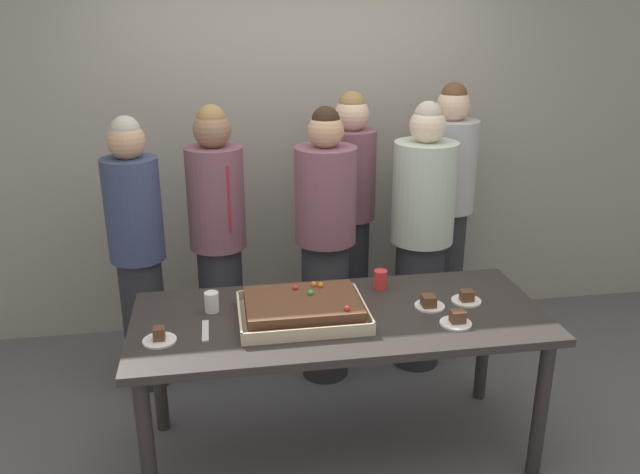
{
  "coord_description": "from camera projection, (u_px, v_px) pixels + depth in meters",
  "views": [
    {
      "loc": [
        -0.55,
        -2.73,
        2.19
      ],
      "look_at": [
        -0.07,
        0.15,
        1.14
      ],
      "focal_mm": 35.83,
      "sensor_mm": 36.0,
      "label": 1
    }
  ],
  "objects": [
    {
      "name": "ground_plane",
      "position": [
        339.0,
        449.0,
        3.36
      ],
      "size": [
        12.0,
        12.0,
        0.0
      ],
      "primitive_type": "plane",
      "color": "#5B5B60"
    },
    {
      "name": "person_striped_tie_right",
      "position": [
        218.0,
        239.0,
        3.82
      ],
      "size": [
        0.33,
        0.33,
        1.68
      ],
      "rotation": [
        0.0,
        0.0,
        -1.18
      ],
      "color": "#28282D",
      "rests_on": "ground_plane"
    },
    {
      "name": "person_left_edge_reaching",
      "position": [
        325.0,
        245.0,
        3.77
      ],
      "size": [
        0.36,
        0.36,
        1.68
      ],
      "rotation": [
        0.0,
        0.0,
        -1.88
      ],
      "color": "#28282D",
      "rests_on": "ground_plane"
    },
    {
      "name": "person_back_corner",
      "position": [
        138.0,
        252.0,
        3.67
      ],
      "size": [
        0.32,
        0.32,
        1.65
      ],
      "rotation": [
        0.0,
        0.0,
        -0.78
      ],
      "color": "#28282D",
      "rests_on": "ground_plane"
    },
    {
      "name": "drink_cup_nearest",
      "position": [
        212.0,
        302.0,
        3.1
      ],
      "size": [
        0.07,
        0.07,
        0.1
      ],
      "primitive_type": "cylinder",
      "color": "white",
      "rests_on": "party_table"
    },
    {
      "name": "plated_slice_far_right",
      "position": [
        159.0,
        338.0,
        2.83
      ],
      "size": [
        0.15,
        0.15,
        0.07
      ],
      "color": "white",
      "rests_on": "party_table"
    },
    {
      "name": "person_far_right_suit",
      "position": [
        446.0,
        211.0,
        4.26
      ],
      "size": [
        0.35,
        0.35,
        1.75
      ],
      "rotation": [
        0.0,
        0.0,
        -2.35
      ],
      "color": "#28282D",
      "rests_on": "ground_plane"
    },
    {
      "name": "interior_back_panel",
      "position": [
        296.0,
        115.0,
        4.33
      ],
      "size": [
        8.0,
        0.12,
        3.0
      ],
      "primitive_type": "cube",
      "color": "#9E998E",
      "rests_on": "ground_plane"
    },
    {
      "name": "person_green_shirt_behind",
      "position": [
        421.0,
        237.0,
        3.91
      ],
      "size": [
        0.38,
        0.38,
        1.69
      ],
      "rotation": [
        0.0,
        0.0,
        -2.38
      ],
      "color": "#28282D",
      "rests_on": "ground_plane"
    },
    {
      "name": "plated_slice_far_left",
      "position": [
        429.0,
        303.0,
        3.16
      ],
      "size": [
        0.15,
        0.15,
        0.07
      ],
      "color": "white",
      "rests_on": "party_table"
    },
    {
      "name": "cake_server_utensil",
      "position": [
        205.0,
        331.0,
        2.92
      ],
      "size": [
        0.03,
        0.2,
        0.01
      ],
      "primitive_type": "cube",
      "color": "silver",
      "rests_on": "party_table"
    },
    {
      "name": "drink_cup_middle",
      "position": [
        380.0,
        279.0,
        3.36
      ],
      "size": [
        0.07,
        0.07,
        0.1
      ],
      "primitive_type": "cylinder",
      "color": "red",
      "rests_on": "party_table"
    },
    {
      "name": "plated_slice_near_left",
      "position": [
        466.0,
        299.0,
        3.21
      ],
      "size": [
        0.15,
        0.15,
        0.06
      ],
      "color": "white",
      "rests_on": "party_table"
    },
    {
      "name": "person_serving_front",
      "position": [
        350.0,
        217.0,
        4.16
      ],
      "size": [
        0.32,
        0.32,
        1.71
      ],
      "rotation": [
        0.0,
        0.0,
        -1.96
      ],
      "color": "#28282D",
      "rests_on": "ground_plane"
    },
    {
      "name": "sheet_cake",
      "position": [
        302.0,
        309.0,
        3.04
      ],
      "size": [
        0.61,
        0.46,
        0.12
      ],
      "color": "beige",
      "rests_on": "party_table"
    },
    {
      "name": "plated_slice_near_right",
      "position": [
        457.0,
        320.0,
        2.99
      ],
      "size": [
        0.15,
        0.15,
        0.07
      ],
      "color": "white",
      "rests_on": "party_table"
    },
    {
      "name": "party_table",
      "position": [
        340.0,
        331.0,
        3.12
      ],
      "size": [
        2.0,
        0.83,
        0.79
      ],
      "color": "#2D2826",
      "rests_on": "ground_plane"
    }
  ]
}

